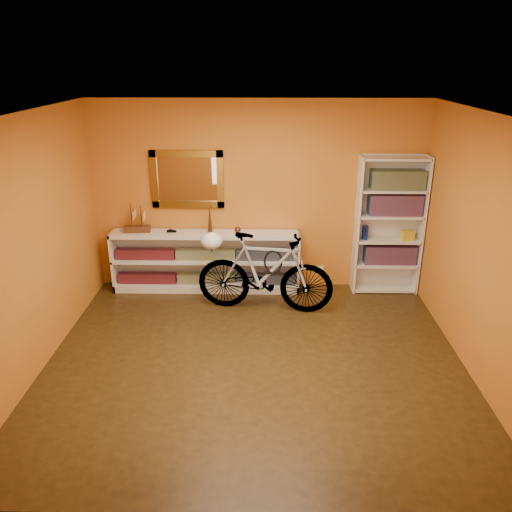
{
  "coord_description": "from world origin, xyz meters",
  "views": [
    {
      "loc": [
        0.1,
        -4.69,
        3.09
      ],
      "look_at": [
        0.0,
        0.7,
        0.95
      ],
      "focal_mm": 35.4,
      "sensor_mm": 36.0,
      "label": 1
    }
  ],
  "objects_px": {
    "console_unit": "(206,261)",
    "bicycle": "(265,273)",
    "bookcase": "(389,226)",
    "helmet": "(212,241)"
  },
  "relations": [
    {
      "from": "bookcase",
      "to": "bicycle",
      "type": "xyz_separation_m",
      "value": [
        -1.68,
        -0.64,
        -0.43
      ]
    },
    {
      "from": "console_unit",
      "to": "bookcase",
      "type": "distance_m",
      "value": 2.55
    },
    {
      "from": "console_unit",
      "to": "helmet",
      "type": "distance_m",
      "value": 0.74
    },
    {
      "from": "console_unit",
      "to": "bookcase",
      "type": "bearing_deg",
      "value": 0.57
    },
    {
      "from": "bicycle",
      "to": "console_unit",
      "type": "bearing_deg",
      "value": 60.58
    },
    {
      "from": "console_unit",
      "to": "bicycle",
      "type": "height_order",
      "value": "bicycle"
    },
    {
      "from": "console_unit",
      "to": "bicycle",
      "type": "relative_size",
      "value": 1.46
    },
    {
      "from": "console_unit",
      "to": "bicycle",
      "type": "xyz_separation_m",
      "value": [
        0.82,
        -0.62,
        0.1
      ]
    },
    {
      "from": "bookcase",
      "to": "helmet",
      "type": "height_order",
      "value": "bookcase"
    },
    {
      "from": "console_unit",
      "to": "helmet",
      "type": "height_order",
      "value": "helmet"
    }
  ]
}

